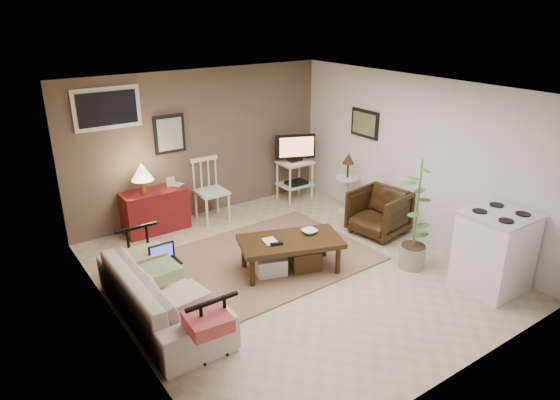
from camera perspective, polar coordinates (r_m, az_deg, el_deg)
floor at (r=6.73m, az=1.34°, el=-8.17°), size 5.00×5.00×0.00m
art_back at (r=7.97m, az=-12.52°, el=7.37°), size 0.50×0.03×0.60m
art_right at (r=8.30m, az=9.67°, el=8.61°), size 0.03×0.60×0.45m
window at (r=7.58m, az=-19.16°, el=9.86°), size 0.96×0.03×0.60m
rug at (r=7.06m, az=-1.08°, el=-6.50°), size 2.71×2.20×0.03m
coffee_table at (r=6.60m, az=1.12°, el=-6.03°), size 1.48×1.08×0.50m
sofa at (r=5.81m, az=-13.50°, el=-9.35°), size 0.61×2.10×0.82m
sofa_pillows at (r=5.58m, az=-12.14°, el=-9.48°), size 0.40×2.00×0.14m
sofa_end_rails at (r=5.87m, az=-12.35°, el=-9.52°), size 0.57×2.10×0.71m
laptop at (r=6.11m, az=-13.14°, el=-6.39°), size 0.32×0.24×0.22m
red_console at (r=7.97m, az=-14.18°, el=-0.77°), size 0.99×0.44×1.15m
spindle_chair at (r=8.18m, az=-7.89°, el=0.92°), size 0.47×0.47×1.03m
tv_stand at (r=8.92m, az=1.75°, el=3.93°), size 0.68×0.46×1.20m
side_table at (r=8.40m, az=7.72°, el=2.70°), size 0.39×0.39×1.05m
armchair at (r=7.78m, az=11.23°, el=-1.17°), size 0.81×0.85×0.77m
potted_plant at (r=6.72m, az=15.39°, el=-1.21°), size 0.39×0.39×1.55m
stove at (r=6.70m, az=23.32°, el=-5.31°), size 0.78×0.72×1.02m
bowl at (r=6.65m, az=3.39°, el=-3.01°), size 0.20×0.05×0.20m
book_table at (r=6.36m, az=-1.81°, el=-4.05°), size 0.16×0.05×0.22m
book_console at (r=7.97m, az=-12.28°, el=2.29°), size 0.16×0.09×0.23m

